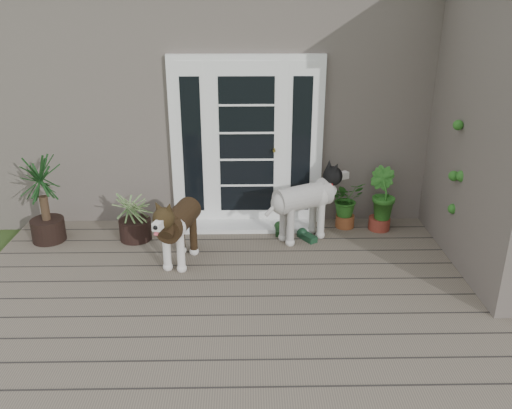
{
  "coord_description": "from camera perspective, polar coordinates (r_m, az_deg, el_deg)",
  "views": [
    {
      "loc": [
        -0.2,
        -3.86,
        2.97
      ],
      "look_at": [
        -0.1,
        1.75,
        0.7
      ],
      "focal_mm": 37.3,
      "sensor_mm": 36.0,
      "label": 1
    }
  ],
  "objects": [
    {
      "name": "door_step",
      "position": [
        6.87,
        -0.94,
        -2.27
      ],
      "size": [
        1.6,
        0.4,
        0.05
      ],
      "primitive_type": "cube",
      "color": "white",
      "rests_on": "deck"
    },
    {
      "name": "door_unit",
      "position": [
        6.7,
        -1.0,
        6.66
      ],
      "size": [
        1.9,
        0.14,
        2.15
      ],
      "primitive_type": "cube",
      "color": "white",
      "rests_on": "deck"
    },
    {
      "name": "herb_c",
      "position": [
        7.08,
        20.19,
        -0.61
      ],
      "size": [
        0.41,
        0.41,
        0.57
      ],
      "primitive_type": "imported",
      "rotation": [
        0.0,
        0.0,
        4.6
      ],
      "color": "#19571E",
      "rests_on": "deck"
    },
    {
      "name": "yucca",
      "position": [
        6.8,
        -21.84,
        0.58
      ],
      "size": [
        0.88,
        0.88,
        1.09
      ],
      "primitive_type": null,
      "rotation": [
        0.0,
        0.0,
        0.18
      ],
      "color": "black",
      "rests_on": "deck"
    },
    {
      "name": "clog_right",
      "position": [
        6.71,
        2.52,
        -2.68
      ],
      "size": [
        0.15,
        0.31,
        0.09
      ],
      "primitive_type": null,
      "rotation": [
        0.0,
        0.0,
        -0.01
      ],
      "color": "black",
      "rests_on": "deck"
    },
    {
      "name": "brindle_dog",
      "position": [
        5.93,
        -8.18,
        -2.85
      ],
      "size": [
        0.6,
        0.98,
        0.76
      ],
      "primitive_type": null,
      "rotation": [
        0.0,
        0.0,
        2.89
      ],
      "color": "#372514",
      "rests_on": "deck"
    },
    {
      "name": "house_main",
      "position": [
        8.63,
        0.31,
        12.55
      ],
      "size": [
        7.4,
        4.0,
        3.1
      ],
      "primitive_type": "cube",
      "color": "#665E54",
      "rests_on": "ground"
    },
    {
      "name": "white_dog",
      "position": [
        6.44,
        5.05,
        -0.43
      ],
      "size": [
        1.04,
        0.82,
        0.8
      ],
      "primitive_type": null,
      "rotation": [
        0.0,
        0.0,
        -1.08
      ],
      "color": "white",
      "rests_on": "deck"
    },
    {
      "name": "sapling",
      "position": [
        6.34,
        22.09,
        2.26
      ],
      "size": [
        0.65,
        0.65,
        1.76
      ],
      "primitive_type": null,
      "rotation": [
        0.0,
        0.0,
        -0.31
      ],
      "color": "#27601B",
      "rests_on": "deck"
    },
    {
      "name": "spider_plant",
      "position": [
        6.59,
        -12.95,
        -0.92
      ],
      "size": [
        0.69,
        0.69,
        0.68
      ],
      "primitive_type": null,
      "rotation": [
        0.0,
        0.0,
        -0.08
      ],
      "color": "#96B871",
      "rests_on": "deck"
    },
    {
      "name": "clog_left",
      "position": [
        6.56,
        5.5,
        -3.38
      ],
      "size": [
        0.3,
        0.35,
        0.1
      ],
      "primitive_type": null,
      "rotation": [
        0.0,
        0.0,
        0.56
      ],
      "color": "#153621",
      "rests_on": "deck"
    },
    {
      "name": "herb_a",
      "position": [
        6.89,
        9.6,
        -0.32
      ],
      "size": [
        0.55,
        0.55,
        0.54
      ],
      "primitive_type": "imported",
      "rotation": [
        0.0,
        0.0,
        0.39
      ],
      "color": "#1F5418",
      "rests_on": "deck"
    },
    {
      "name": "herb_b",
      "position": [
        6.89,
        13.22,
        -0.32
      ],
      "size": [
        0.55,
        0.55,
        0.6
      ],
      "primitive_type": "imported",
      "rotation": [
        0.0,
        0.0,
        2.14
      ],
      "color": "#18541C",
      "rests_on": "deck"
    },
    {
      "name": "deck",
      "position": [
        5.16,
        1.42,
        -12.29
      ],
      "size": [
        6.2,
        4.6,
        0.12
      ],
      "primitive_type": "cube",
      "color": "#6B5B4C",
      "rests_on": "ground"
    }
  ]
}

